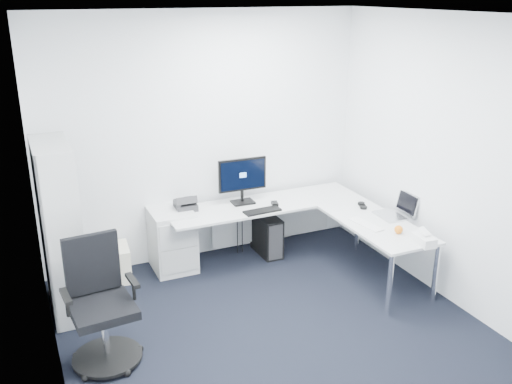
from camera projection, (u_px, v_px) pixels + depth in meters
name	position (u px, v px, depth m)	size (l,w,h in m)	color
ground	(290.00, 349.00, 4.83)	(4.20, 4.20, 0.00)	black
ceiling	(298.00, 16.00, 3.93)	(4.20, 4.20, 0.00)	white
wall_back	(204.00, 138.00, 6.19)	(3.60, 0.02, 2.70)	white
wall_front	(509.00, 347.00, 2.57)	(3.60, 0.02, 2.70)	white
wall_left	(47.00, 239.00, 3.69)	(0.02, 4.20, 2.70)	white
wall_right	(473.00, 171.00, 5.07)	(0.02, 4.20, 2.70)	white
l_desk	(277.00, 240.00, 6.14)	(2.22, 1.24, 0.65)	silver
drawer_pedestal	(172.00, 239.00, 6.15)	(0.44, 0.54, 0.67)	silver
bookshelf	(60.00, 229.00, 5.18)	(0.32, 0.81, 1.63)	#B5B8B7
task_chair	(102.00, 306.00, 4.49)	(0.59, 0.59, 1.05)	black
black_pc_tower	(267.00, 235.00, 6.52)	(0.21, 0.47, 0.46)	black
beige_pc_tower	(121.00, 262.00, 5.96)	(0.17, 0.38, 0.36)	beige
power_strip	(279.00, 236.00, 6.99)	(0.33, 0.06, 0.04)	silver
monitor	(243.00, 181.00, 6.21)	(0.55, 0.18, 0.53)	black
black_keyboard	(262.00, 211.00, 6.05)	(0.40, 0.14, 0.02)	black
mouse	(275.00, 204.00, 6.23)	(0.07, 0.11, 0.03)	black
desk_phone	(185.00, 203.00, 6.09)	(0.22, 0.22, 0.16)	#2C2C2E
laptop	(391.00, 206.00, 5.88)	(0.34, 0.33, 0.24)	#BABDC1
white_keyboard	(366.00, 224.00, 5.71)	(0.12, 0.41, 0.01)	silver
headphones	(362.00, 205.00, 6.19)	(0.11, 0.18, 0.05)	black
orange_fruit	(399.00, 230.00, 5.50)	(0.08, 0.08, 0.08)	orange
tissue_box	(423.00, 240.00, 5.27)	(0.13, 0.25, 0.09)	silver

